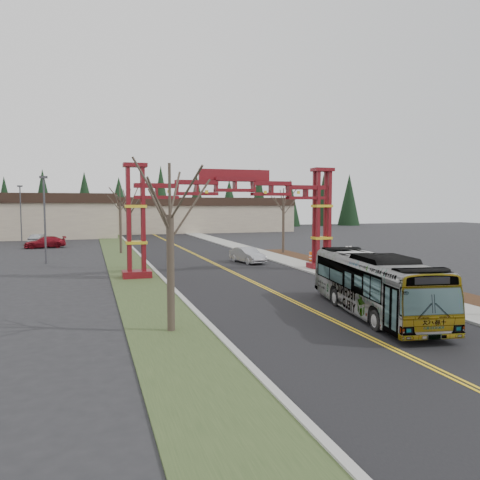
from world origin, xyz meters
name	(u,v)px	position (x,y,z in m)	size (l,w,h in m)	color
ground	(349,328)	(0.00, 0.00, 0.00)	(200.00, 200.00, 0.00)	black
road	(214,263)	(0.00, 25.00, 0.01)	(12.00, 110.00, 0.02)	black
lane_line_left	(212,263)	(-0.12, 25.00, 0.03)	(0.12, 100.00, 0.01)	yellow
lane_line_right	(215,263)	(0.12, 25.00, 0.03)	(0.12, 100.00, 0.01)	yellow
curb_right	(272,260)	(6.15, 25.00, 0.07)	(0.30, 110.00, 0.15)	#A7A8A2
sidewalk_right	(285,260)	(7.60, 25.00, 0.08)	(2.60, 110.00, 0.14)	gray
landscape_strip	(399,282)	(10.20, 10.00, 0.06)	(2.60, 50.00, 0.12)	black
grass_median	(130,266)	(-8.00, 25.00, 0.04)	(4.00, 110.00, 0.08)	#344723
curb_left	(150,265)	(-6.15, 25.00, 0.07)	(0.30, 110.00, 0.15)	#A7A8A2
gateway_arch	(235,201)	(0.00, 18.00, 5.98)	(18.20, 1.60, 8.90)	#5C0C0F
retail_building_east	(194,214)	(10.00, 79.95, 3.51)	(38.00, 20.30, 7.00)	tan
conifer_treeline	(142,201)	(0.25, 92.00, 6.49)	(116.10, 5.60, 13.00)	black
transit_bus	(374,284)	(2.62, 2.00, 1.61)	(2.70, 11.54, 3.22)	#B9BCC1
silver_sedan	(247,255)	(3.26, 24.32, 0.77)	(1.62, 4.66, 1.53)	#A5A8AD
parked_car_mid_a	(45,242)	(-17.04, 47.25, 0.75)	(2.10, 5.17, 1.50)	maroon
parked_car_far_a	(39,239)	(-18.34, 53.57, 0.72)	(1.52, 4.37, 1.44)	gray
bare_tree_median_near	(170,216)	(-8.00, 1.95, 5.28)	(3.47, 3.47, 7.60)	#382D26
bare_tree_median_mid	(130,207)	(-8.00, 23.65, 5.48)	(3.06, 3.06, 7.53)	#382D26
bare_tree_median_far	(120,203)	(-8.00, 36.98, 5.85)	(2.99, 2.99, 7.86)	#382D26
bare_tree_right_far	(283,206)	(10.00, 31.21, 5.55)	(2.99, 2.99, 7.57)	#382D26
light_pole_near	(45,213)	(-15.52, 29.96, 4.89)	(0.73, 0.37, 8.46)	#3F3F44
light_pole_far	(21,209)	(-21.36, 59.32, 4.96)	(0.74, 0.37, 8.57)	#3F3F44
street_sign	(348,254)	(9.09, 15.28, 1.64)	(0.52, 0.09, 2.29)	#3F3F44
barrel_south	(330,263)	(8.70, 17.69, 0.54)	(0.59, 0.59, 1.09)	#E84F0C
barrel_mid	(330,263)	(8.92, 18.06, 0.53)	(0.57, 0.57, 1.05)	#E84F0C
barrel_north	(312,257)	(9.58, 22.98, 0.50)	(0.54, 0.54, 1.00)	#E84F0C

